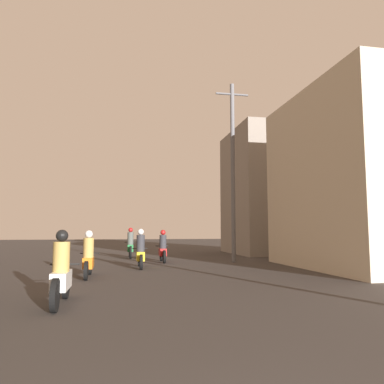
{
  "coord_description": "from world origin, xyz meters",
  "views": [
    {
      "loc": [
        -0.75,
        -0.78,
        1.48
      ],
      "look_at": [
        2.62,
        16.9,
        3.31
      ],
      "focal_mm": 35.0,
      "sensor_mm": 36.0,
      "label": 1
    }
  ],
  "objects_px": {
    "building_right_far": "(268,192)",
    "utility_pole_far": "(233,168)",
    "motorcycle_yellow": "(140,252)",
    "motorcycle_white": "(61,275)",
    "motorcycle_orange": "(88,258)",
    "motorcycle_green": "(130,246)",
    "building_right_near": "(354,179)",
    "motorcycle_red": "(163,249)"
  },
  "relations": [
    {
      "from": "motorcycle_white",
      "to": "building_right_near",
      "type": "relative_size",
      "value": 0.27
    },
    {
      "from": "building_right_near",
      "to": "utility_pole_far",
      "type": "relative_size",
      "value": 0.87
    },
    {
      "from": "utility_pole_far",
      "to": "motorcycle_red",
      "type": "bearing_deg",
      "value": 167.75
    },
    {
      "from": "motorcycle_white",
      "to": "building_right_near",
      "type": "xyz_separation_m",
      "value": [
        10.14,
        5.25,
        2.87
      ]
    },
    {
      "from": "building_right_near",
      "to": "motorcycle_yellow",
      "type": "bearing_deg",
      "value": 167.78
    },
    {
      "from": "motorcycle_yellow",
      "to": "motorcycle_green",
      "type": "height_order",
      "value": "motorcycle_green"
    },
    {
      "from": "motorcycle_green",
      "to": "utility_pole_far",
      "type": "xyz_separation_m",
      "value": [
        4.62,
        -3.72,
        3.77
      ]
    },
    {
      "from": "building_right_far",
      "to": "motorcycle_white",
      "type": "bearing_deg",
      "value": -125.4
    },
    {
      "from": "motorcycle_red",
      "to": "building_right_near",
      "type": "distance_m",
      "value": 8.74
    },
    {
      "from": "motorcycle_orange",
      "to": "utility_pole_far",
      "type": "xyz_separation_m",
      "value": [
        6.13,
        4.43,
        3.82
      ]
    },
    {
      "from": "building_right_far",
      "to": "motorcycle_orange",
      "type": "bearing_deg",
      "value": -135.07
    },
    {
      "from": "motorcycle_orange",
      "to": "building_right_far",
      "type": "bearing_deg",
      "value": 40.08
    },
    {
      "from": "motorcycle_orange",
      "to": "motorcycle_yellow",
      "type": "distance_m",
      "value": 3.16
    },
    {
      "from": "motorcycle_red",
      "to": "building_right_far",
      "type": "relative_size",
      "value": 0.24
    },
    {
      "from": "motorcycle_yellow",
      "to": "building_right_far",
      "type": "distance_m",
      "value": 11.79
    },
    {
      "from": "motorcycle_yellow",
      "to": "building_right_near",
      "type": "xyz_separation_m",
      "value": [
        8.22,
        -1.78,
        2.86
      ]
    },
    {
      "from": "motorcycle_yellow",
      "to": "building_right_near",
      "type": "bearing_deg",
      "value": -21.26
    },
    {
      "from": "building_right_near",
      "to": "motorcycle_orange",
      "type": "bearing_deg",
      "value": -175.16
    },
    {
      "from": "building_right_near",
      "to": "utility_pole_far",
      "type": "height_order",
      "value": "utility_pole_far"
    },
    {
      "from": "motorcycle_green",
      "to": "utility_pole_far",
      "type": "height_order",
      "value": "utility_pole_far"
    },
    {
      "from": "motorcycle_yellow",
      "to": "utility_pole_far",
      "type": "xyz_separation_m",
      "value": [
        4.37,
        1.8,
        3.8
      ]
    },
    {
      "from": "motorcycle_green",
      "to": "motorcycle_red",
      "type": "bearing_deg",
      "value": -63.45
    },
    {
      "from": "motorcycle_red",
      "to": "motorcycle_orange",
      "type": "bearing_deg",
      "value": -128.49
    },
    {
      "from": "motorcycle_yellow",
      "to": "motorcycle_white",
      "type": "bearing_deg",
      "value": -114.36
    },
    {
      "from": "motorcycle_yellow",
      "to": "building_right_near",
      "type": "distance_m",
      "value": 8.88
    },
    {
      "from": "building_right_near",
      "to": "building_right_far",
      "type": "bearing_deg",
      "value": 88.68
    },
    {
      "from": "motorcycle_red",
      "to": "building_right_near",
      "type": "bearing_deg",
      "value": -40.05
    },
    {
      "from": "motorcycle_green",
      "to": "building_right_near",
      "type": "height_order",
      "value": "building_right_near"
    },
    {
      "from": "building_right_near",
      "to": "building_right_far",
      "type": "height_order",
      "value": "building_right_far"
    },
    {
      "from": "motorcycle_green",
      "to": "utility_pole_far",
      "type": "bearing_deg",
      "value": -37.29
    },
    {
      "from": "motorcycle_red",
      "to": "utility_pole_far",
      "type": "distance_m",
      "value": 5.03
    },
    {
      "from": "motorcycle_yellow",
      "to": "building_right_far",
      "type": "xyz_separation_m",
      "value": [
        8.43,
        7.55,
        3.3
      ]
    },
    {
      "from": "utility_pole_far",
      "to": "motorcycle_yellow",
      "type": "bearing_deg",
      "value": -157.58
    },
    {
      "from": "motorcycle_white",
      "to": "motorcycle_green",
      "type": "xyz_separation_m",
      "value": [
        1.67,
        12.55,
        0.05
      ]
    },
    {
      "from": "motorcycle_red",
      "to": "building_right_far",
      "type": "bearing_deg",
      "value": 25.92
    },
    {
      "from": "motorcycle_orange",
      "to": "building_right_far",
      "type": "relative_size",
      "value": 0.26
    },
    {
      "from": "motorcycle_yellow",
      "to": "utility_pole_far",
      "type": "height_order",
      "value": "utility_pole_far"
    },
    {
      "from": "motorcycle_yellow",
      "to": "utility_pole_far",
      "type": "distance_m",
      "value": 6.07
    },
    {
      "from": "building_right_far",
      "to": "motorcycle_red",
      "type": "bearing_deg",
      "value": -145.26
    },
    {
      "from": "building_right_far",
      "to": "utility_pole_far",
      "type": "distance_m",
      "value": 7.05
    },
    {
      "from": "motorcycle_yellow",
      "to": "building_right_far",
      "type": "bearing_deg",
      "value": 32.78
    },
    {
      "from": "motorcycle_white",
      "to": "building_right_near",
      "type": "distance_m",
      "value": 11.78
    }
  ]
}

